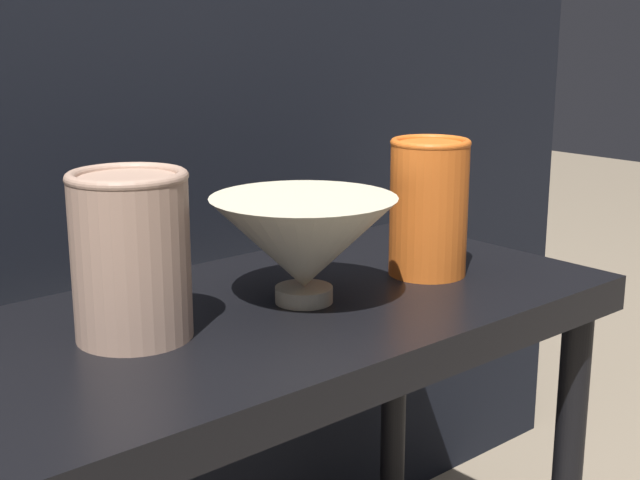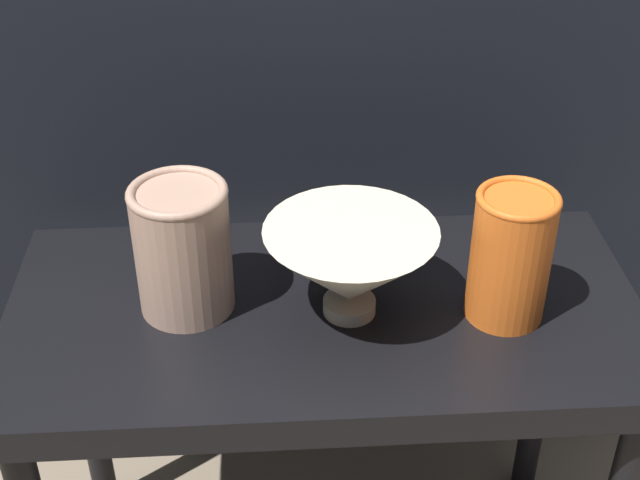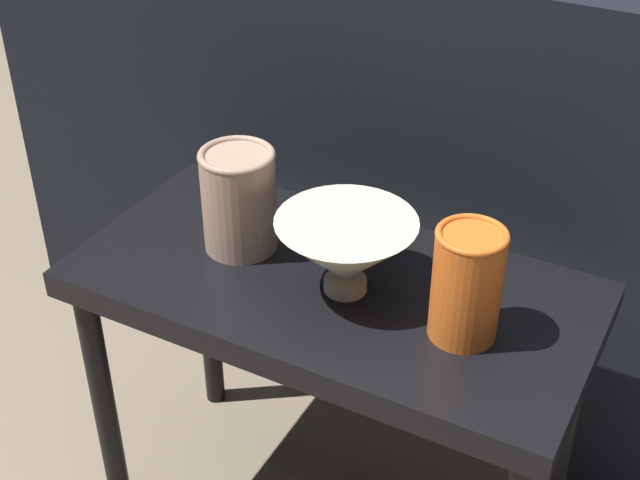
# 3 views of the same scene
# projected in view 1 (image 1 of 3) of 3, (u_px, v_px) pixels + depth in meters

# --- Properties ---
(table) EXTENTS (0.73, 0.36, 0.50)m
(table) POSITION_uv_depth(u_px,v_px,m) (277.00, 364.00, 0.93)
(table) COLOR black
(table) RESTS_ON ground_plane
(couch_backdrop) EXTENTS (1.67, 0.50, 0.85)m
(couch_backdrop) POSITION_uv_depth(u_px,v_px,m) (64.00, 271.00, 1.29)
(couch_backdrop) COLOR black
(couch_backdrop) RESTS_ON ground_plane
(bowl) EXTENTS (0.19, 0.19, 0.11)m
(bowl) POSITION_uv_depth(u_px,v_px,m) (304.00, 243.00, 0.90)
(bowl) COLOR beige
(bowl) RESTS_ON table
(vase_textured_left) EXTENTS (0.11, 0.11, 0.15)m
(vase_textured_left) POSITION_uv_depth(u_px,v_px,m) (131.00, 253.00, 0.80)
(vase_textured_left) COLOR tan
(vase_textured_left) RESTS_ON table
(vase_colorful_right) EXTENTS (0.09, 0.09, 0.16)m
(vase_colorful_right) POSITION_uv_depth(u_px,v_px,m) (429.00, 205.00, 1.00)
(vase_colorful_right) COLOR orange
(vase_colorful_right) RESTS_ON table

